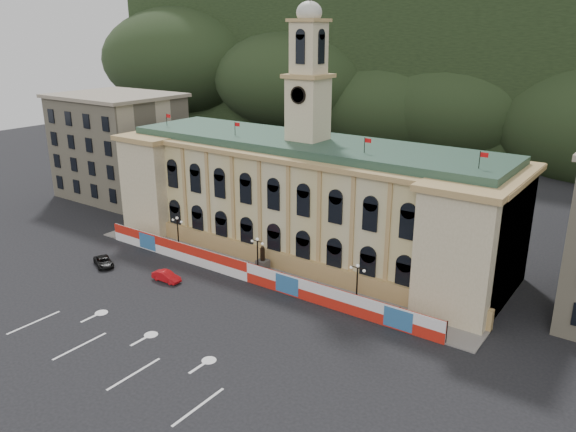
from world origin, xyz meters
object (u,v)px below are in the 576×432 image
Objects in this scene: black_suv at (104,262)px; statue at (263,265)px; lamp_center at (258,253)px; red_sedan at (166,276)px.

statue is at bearing -36.69° from black_suv.
lamp_center is at bearing -39.12° from black_suv.
red_sedan is (-8.21, -7.72, -2.43)m from lamp_center.
lamp_center is 11.53m from red_sedan.
black_suv is (-18.39, -9.24, -2.49)m from lamp_center.
statue reaches higher than black_suv.
black_suv is at bearing 96.29° from red_sedan.
lamp_center reaches higher than black_suv.
lamp_center reaches higher than statue.
black_suv is at bearing -153.32° from lamp_center.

